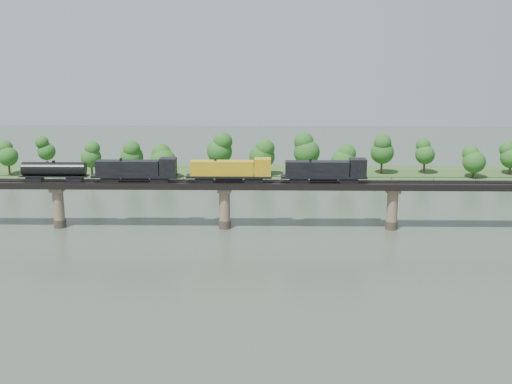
{
  "coord_description": "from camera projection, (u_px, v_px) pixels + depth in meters",
  "views": [
    {
      "loc": [
        10.14,
        -117.62,
        46.42
      ],
      "look_at": [
        7.51,
        30.0,
        9.0
      ],
      "focal_mm": 45.0,
      "sensor_mm": 36.0,
      "label": 1
    }
  ],
  "objects": [
    {
      "name": "ground",
      "position": [
        215.0,
        274.0,
        125.58
      ],
      "size": [
        400.0,
        400.0,
        0.0
      ],
      "primitive_type": "plane",
      "color": "#344133",
      "rests_on": "ground"
    },
    {
      "name": "bridge_superstructure",
      "position": [
        224.0,
        180.0,
        151.75
      ],
      "size": [
        220.0,
        4.9,
        0.75
      ],
      "color": "black",
      "rests_on": "bridge"
    },
    {
      "name": "far_bank",
      "position": [
        236.0,
        175.0,
        207.76
      ],
      "size": [
        300.0,
        24.0,
        1.6
      ],
      "primitive_type": "cube",
      "color": "#2B4B1E",
      "rests_on": "ground"
    },
    {
      "name": "bridge",
      "position": [
        225.0,
        206.0,
        153.31
      ],
      "size": [
        236.0,
        30.0,
        11.5
      ],
      "color": "#473A2D",
      "rests_on": "ground"
    },
    {
      "name": "far_treeline",
      "position": [
        209.0,
        153.0,
        201.59
      ],
      "size": [
        289.06,
        17.54,
        13.6
      ],
      "color": "#382619",
      "rests_on": "far_bank"
    },
    {
      "name": "freight_train",
      "position": [
        198.0,
        170.0,
        151.27
      ],
      "size": [
        81.94,
        3.19,
        5.64
      ],
      "color": "black",
      "rests_on": "bridge"
    }
  ]
}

